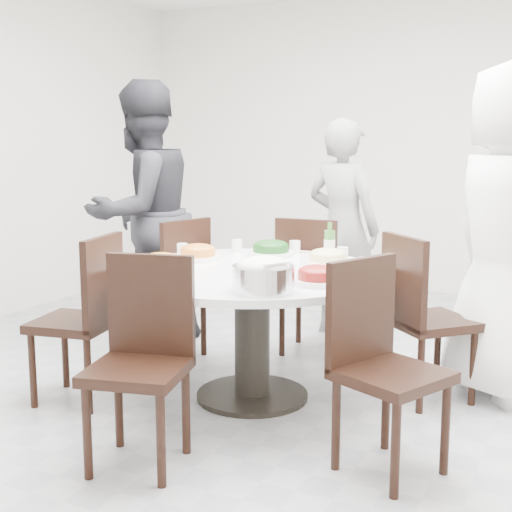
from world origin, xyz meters
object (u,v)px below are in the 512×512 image
at_px(dining_table, 252,335).
at_px(rice_bowl, 263,279).
at_px(chair_ne, 431,318).
at_px(chair_se, 392,370).
at_px(diner_left, 142,215).
at_px(soup_bowl, 158,270).
at_px(chair_n, 314,285).
at_px(chair_nw, 167,288).
at_px(beverage_bottle, 330,241).
at_px(chair_s, 137,366).
at_px(diner_middle, 343,229).
at_px(chair_sw, 74,319).
at_px(diner_right, 508,234).

relative_size(dining_table, rice_bowl, 5.02).
height_order(chair_ne, chair_se, same).
relative_size(chair_se, diner_left, 0.51).
bearing_deg(rice_bowl, soup_bowl, 174.67).
height_order(chair_n, chair_nw, same).
bearing_deg(beverage_bottle, chair_se, -57.23).
bearing_deg(chair_s, dining_table, 71.65).
height_order(dining_table, chair_se, chair_se).
height_order(dining_table, diner_middle, diner_middle).
distance_m(dining_table, chair_sw, 1.01).
distance_m(chair_ne, chair_s, 1.74).
xyz_separation_m(chair_ne, chair_n, (-0.92, 0.55, 0.00)).
bearing_deg(chair_n, diner_left, 11.80).
bearing_deg(chair_n, chair_ne, 146.14).
distance_m(chair_se, rice_bowl, 0.74).
bearing_deg(chair_ne, rice_bowl, 99.92).
height_order(chair_nw, diner_left, diner_left).
distance_m(chair_sw, chair_se, 1.84).
xyz_separation_m(chair_n, chair_s, (-0.09, -1.97, 0.00)).
distance_m(chair_nw, chair_se, 2.08).
bearing_deg(diner_right, diner_left, 45.78).
height_order(dining_table, rice_bowl, rice_bowl).
xyz_separation_m(dining_table, chair_nw, (-0.86, 0.46, 0.10)).
height_order(chair_nw, soup_bowl, chair_nw).
height_order(rice_bowl, soup_bowl, rice_bowl).
bearing_deg(rice_bowl, chair_nw, 140.68).
bearing_deg(diner_middle, dining_table, 102.78).
height_order(chair_s, soup_bowl, chair_s).
distance_m(diner_right, diner_left, 2.46).
bearing_deg(chair_nw, chair_ne, 103.97).
relative_size(chair_n, diner_middle, 0.59).
height_order(dining_table, soup_bowl, soup_bowl).
bearing_deg(dining_table, chair_n, 90.15).
relative_size(dining_table, diner_right, 0.79).
bearing_deg(chair_se, chair_nw, 85.73).
height_order(chair_ne, chair_nw, same).
bearing_deg(diner_middle, chair_sw, 78.61).
distance_m(chair_n, diner_right, 1.39).
bearing_deg(chair_s, beverage_bottle, 63.14).
bearing_deg(chair_se, soup_bowl, 109.35).
relative_size(chair_ne, chair_nw, 1.00).
distance_m(diner_left, soup_bowl, 1.39).
relative_size(chair_se, diner_middle, 0.59).
height_order(dining_table, beverage_bottle, beverage_bottle).
distance_m(chair_ne, chair_nw, 1.78).
xyz_separation_m(chair_ne, rice_bowl, (-0.62, -0.91, 0.34)).
xyz_separation_m(chair_sw, diner_left, (-0.30, 1.13, 0.46)).
distance_m(chair_n, chair_s, 1.97).
height_order(chair_sw, beverage_bottle, beverage_bottle).
bearing_deg(diner_middle, chair_n, 100.64).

